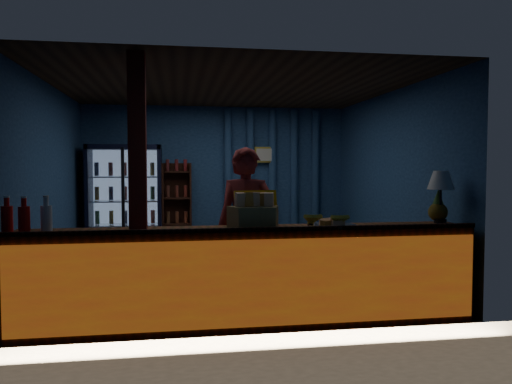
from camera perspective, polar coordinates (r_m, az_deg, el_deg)
The scene contains 19 objects.
ground at distance 6.87m, azimuth -3.06°, elevation -10.06°, with size 4.60×4.60×0.00m, color #515154.
room_walls at distance 6.69m, azimuth -3.10°, elevation 3.14°, with size 4.60×4.60×4.60m.
counter at distance 4.92m, azimuth -0.76°, elevation -9.64°, with size 4.40×0.57×0.99m.
support_post at distance 4.78m, azimuth -13.34°, elevation -0.11°, with size 0.16×0.16×2.60m, color maroon.
beverage_cooler at distance 8.64m, azimuth -14.68°, elevation -1.20°, with size 1.20×0.62×1.90m.
bottle_shelf at distance 8.75m, azimuth -9.03°, elevation -2.01°, with size 0.50×0.28×1.60m.
curtain_folds at distance 8.96m, azimuth 1.88°, elevation 1.38°, with size 1.74×0.14×2.50m.
framed_picture at distance 8.89m, azimuth 0.99°, elevation 4.27°, with size 0.36×0.04×0.28m.
shopkeeper at distance 5.44m, azimuth -1.12°, elevation -4.12°, with size 0.64×0.42×1.76m, color maroon.
green_chair at distance 8.56m, azimuth 8.76°, elevation -5.55°, with size 0.61×0.63×0.57m, color #4F9F64.
side_table at distance 8.36m, azimuth -1.44°, elevation -6.17°, with size 0.55×0.46×0.53m.
yellow_sign at distance 5.00m, azimuth 0.03°, elevation -1.86°, with size 0.46×0.18×0.36m.
soda_bottles at distance 5.00m, azimuth -24.80°, elevation -2.66°, with size 0.44×0.18×0.33m.
snack_box_left at distance 4.86m, azimuth 0.54°, elevation -2.68°, with size 0.38×0.35×0.34m.
snack_box_centre at distance 4.82m, azimuth -0.94°, elevation -2.72°, with size 0.40×0.36×0.35m.
pastry_tray at distance 4.97m, azimuth 8.75°, elevation -3.69°, with size 0.48×0.48×0.08m.
banana_bunches at distance 4.92m, azimuth 7.87°, elevation -3.18°, with size 0.45×0.28×0.15m.
table_lamp at distance 5.58m, azimuth 20.37°, elevation 1.05°, with size 0.28×0.28×0.55m.
pineapple at distance 5.64m, azimuth 20.08°, elevation -1.85°, with size 0.20×0.20×0.35m.
Camera 1 is at (-0.68, -6.66, 1.55)m, focal length 35.00 mm.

